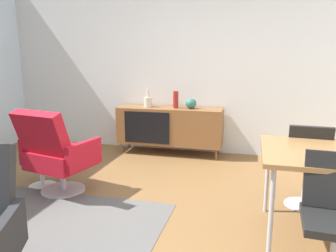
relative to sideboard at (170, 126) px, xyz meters
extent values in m
plane|color=brown|center=(0.37, -2.30, -0.44)|extent=(8.32, 8.32, 0.00)
cube|color=silver|center=(0.37, 0.30, 0.96)|extent=(6.80, 0.12, 2.80)
cube|color=brown|center=(0.00, 0.00, 0.00)|extent=(1.60, 0.44, 0.56)
cube|color=black|center=(-0.30, -0.22, 0.00)|extent=(0.70, 0.01, 0.48)
cylinder|color=brown|center=(-0.74, -0.17, -0.36)|extent=(0.03, 0.03, 0.16)
cylinder|color=brown|center=(0.74, -0.17, -0.36)|extent=(0.03, 0.03, 0.16)
cylinder|color=brown|center=(-0.74, 0.17, -0.36)|extent=(0.03, 0.03, 0.16)
cylinder|color=brown|center=(0.74, 0.17, -0.36)|extent=(0.03, 0.03, 0.16)
ellipsoid|color=#337266|center=(0.33, 0.00, 0.36)|extent=(0.16, 0.16, 0.16)
cylinder|color=beige|center=(-0.34, 0.00, 0.36)|extent=(0.13, 0.13, 0.15)
cylinder|color=beige|center=(-0.34, 0.00, 0.49)|extent=(0.05, 0.05, 0.12)
cylinder|color=maroon|center=(0.09, 0.00, 0.41)|extent=(0.08, 0.08, 0.25)
cylinder|color=#B7B7BC|center=(1.39, -2.46, -0.09)|extent=(0.04, 0.04, 0.70)
cylinder|color=#B7B7BC|center=(1.39, -1.68, -0.09)|extent=(0.04, 0.04, 0.70)
cube|color=black|center=(1.76, -2.69, 0.01)|extent=(0.42, 0.42, 0.05)
cube|color=black|center=(1.77, -2.51, 0.23)|extent=(0.38, 0.11, 0.38)
cube|color=black|center=(1.76, -1.45, 0.01)|extent=(0.42, 0.42, 0.05)
cube|color=black|center=(1.75, -1.63, 0.23)|extent=(0.38, 0.11, 0.38)
cylinder|color=#B7B7BC|center=(1.76, -1.45, -0.23)|extent=(0.04, 0.04, 0.42)
cylinder|color=#B7B7BC|center=(1.76, -1.45, -0.43)|extent=(0.36, 0.36, 0.01)
cube|color=red|center=(-0.79, -1.73, -0.06)|extent=(0.70, 0.67, 0.20)
cube|color=red|center=(-0.84, -1.96, 0.25)|extent=(0.64, 0.39, 0.51)
cube|color=red|center=(-0.47, -1.80, 0.02)|extent=(0.16, 0.51, 0.28)
cube|color=red|center=(-1.11, -1.66, 0.02)|extent=(0.16, 0.51, 0.28)
cylinder|color=#B7B7BC|center=(-0.79, -1.73, -0.30)|extent=(0.06, 0.06, 0.28)
cylinder|color=#B7B7BC|center=(-0.79, -1.73, -0.43)|extent=(0.48, 0.48, 0.02)
cube|color=#262628|center=(-0.06, -3.39, 0.02)|extent=(0.25, 0.49, 0.28)
cylinder|color=white|center=(-1.11, -1.65, 0.07)|extent=(0.44, 0.44, 0.02)
cylinder|color=white|center=(-1.11, -1.65, -0.19)|extent=(0.05, 0.05, 0.50)
cone|color=white|center=(-1.11, -1.65, -0.43)|extent=(0.32, 0.32, 0.02)
cylinder|color=#262628|center=(-1.11, -1.65, 0.11)|extent=(0.20, 0.20, 0.05)
sphere|color=orange|center=(-1.07, -1.65, 0.15)|extent=(0.07, 0.07, 0.07)
sphere|color=orange|center=(-1.13, -1.62, 0.15)|extent=(0.07, 0.07, 0.07)
sphere|color=orange|center=(-1.13, -1.68, 0.15)|extent=(0.07, 0.07, 0.07)
cube|color=#595654|center=(-0.58, -2.62, -0.44)|extent=(2.20, 1.70, 0.01)
camera|label=1|loc=(1.22, -4.75, 1.01)|focal=34.79mm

